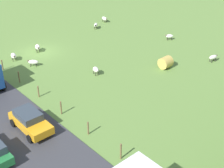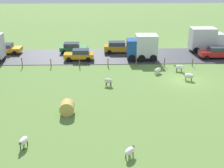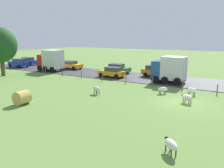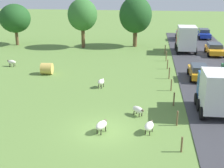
# 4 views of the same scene
# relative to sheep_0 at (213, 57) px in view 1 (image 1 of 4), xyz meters

# --- Properties ---
(ground_plane) EXTENTS (160.00, 160.00, 0.00)m
(ground_plane) POSITION_rel_sheep_0_xyz_m (12.95, -14.78, -0.53)
(ground_plane) COLOR olive
(sheep_0) EXTENTS (1.17, 0.65, 0.77)m
(sheep_0) POSITION_rel_sheep_0_xyz_m (0.00, 0.00, 0.00)
(sheep_0) COLOR silver
(sheep_0) RESTS_ON ground_plane
(sheep_1) EXTENTS (1.01, 0.91, 0.73)m
(sheep_1) POSITION_rel_sheep_0_xyz_m (-1.36, -7.30, -0.03)
(sheep_1) COLOR white
(sheep_1) RESTS_ON ground_plane
(sheep_2) EXTENTS (0.93, 1.27, 0.82)m
(sheep_2) POSITION_rel_sheep_0_xyz_m (12.94, -15.13, 0.02)
(sheep_2) COLOR silver
(sheep_2) RESTS_ON ground_plane
(sheep_3) EXTENTS (1.12, 1.11, 0.77)m
(sheep_3) POSITION_rel_sheep_0_xyz_m (2.96, -16.65, 0.00)
(sheep_3) COLOR silver
(sheep_3) RESTS_ON ground_plane
(sheep_4) EXTENTS (0.83, 1.22, 0.80)m
(sheep_4) POSITION_rel_sheep_0_xyz_m (16.14, -14.82, -0.00)
(sheep_4) COLOR white
(sheep_4) RESTS_ON ground_plane
(sheep_5) EXTENTS (0.77, 1.07, 0.84)m
(sheep_5) POSITION_rel_sheep_0_xyz_m (11.53, -6.11, 0.04)
(sheep_5) COLOR silver
(sheep_5) RESTS_ON ground_plane
(sheep_6) EXTENTS (1.11, 1.12, 0.72)m
(sheep_6) POSITION_rel_sheep_0_xyz_m (15.29, -12.06, -0.05)
(sheep_6) COLOR silver
(sheep_6) RESTS_ON ground_plane
(sheep_7) EXTENTS (0.72, 1.32, 0.76)m
(sheep_7) POSITION_rel_sheep_0_xyz_m (0.25, -18.00, -0.02)
(sheep_7) COLOR silver
(sheep_7) RESTS_ON ground_plane
(hay_bale_0) EXTENTS (1.25, 1.28, 1.23)m
(hay_bale_0) POSITION_rel_sheep_0_xyz_m (5.06, -2.47, 0.09)
(hay_bale_0) COLOR tan
(hay_bale_0) RESTS_ON ground_plane
(fence_post_1) EXTENTS (0.12, 0.12, 1.11)m
(fence_post_1) POSITION_rel_sheep_0_xyz_m (18.11, -13.42, 0.03)
(fence_post_1) COLOR brown
(fence_post_1) RESTS_ON ground_plane
(fence_post_2) EXTENTS (0.12, 0.12, 1.17)m
(fence_post_2) POSITION_rel_sheep_0_xyz_m (18.11, -9.80, 0.06)
(fence_post_2) COLOR brown
(fence_post_2) RESTS_ON ground_plane
(fence_post_3) EXTENTS (0.12, 0.12, 1.11)m
(fence_post_3) POSITION_rel_sheep_0_xyz_m (18.11, -6.18, 0.03)
(fence_post_3) COLOR brown
(fence_post_3) RESTS_ON ground_plane
(fence_post_4) EXTENTS (0.12, 0.12, 1.22)m
(fence_post_4) POSITION_rel_sheep_0_xyz_m (18.11, -2.57, 0.08)
(fence_post_4) COLOR brown
(fence_post_4) RESTS_ON ground_plane
(fence_post_5) EXTENTS (0.12, 0.12, 1.12)m
(fence_post_5) POSITION_rel_sheep_0_xyz_m (18.11, 1.05, 0.03)
(fence_post_5) COLOR brown
(fence_post_5) RESTS_ON ground_plane
(fence_post_6) EXTENTS (0.12, 0.12, 1.28)m
(fence_post_6) POSITION_rel_sheep_0_xyz_m (18.11, 4.67, 0.11)
(fence_post_6) COLOR brown
(fence_post_6) RESTS_ON ground_plane
(car_2) EXTENTS (1.94, 4.01, 1.49)m
(car_2) POSITION_rel_sheep_0_xyz_m (21.07, -2.35, 0.31)
(car_2) COLOR orange
(car_2) RESTS_ON road_strip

